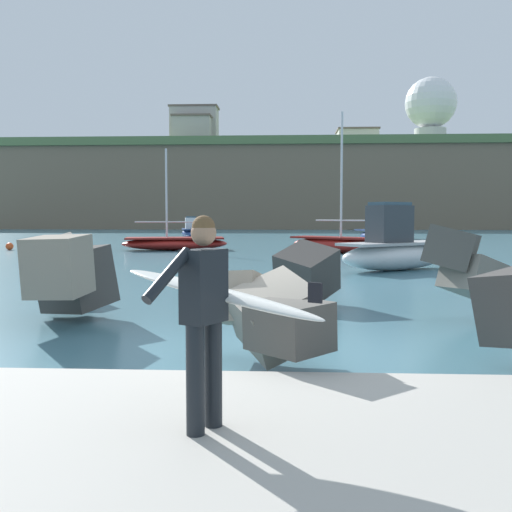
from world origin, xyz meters
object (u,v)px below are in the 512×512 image
(mooring_buoy_middle, at_px, (44,244))
(radar_dome, at_px, (431,107))
(boat_mid_left, at_px, (382,234))
(station_building_west, at_px, (194,126))
(station_building_central, at_px, (195,132))
(station_building_east, at_px, (357,143))
(boat_near_left, at_px, (391,230))
(boat_mid_right, at_px, (395,249))
(mooring_buoy_inner, at_px, (10,246))
(boat_near_centre, at_px, (335,243))
(surfer_with_board, at_px, (209,304))
(boat_mid_centre, at_px, (175,243))
(boat_near_right, at_px, (191,231))

(mooring_buoy_middle, distance_m, radar_dome, 78.23)
(boat_mid_left, xyz_separation_m, station_building_west, (-21.94, 53.72, 15.81))
(station_building_west, height_order, station_building_central, station_building_west)
(boat_mid_left, distance_m, station_building_east, 73.47)
(boat_near_left, distance_m, boat_mid_right, 30.89)
(mooring_buoy_inner, height_order, station_building_west, station_building_west)
(radar_dome, bearing_deg, boat_near_centre, -106.96)
(mooring_buoy_middle, height_order, radar_dome, radar_dome)
(boat_mid_left, distance_m, radar_dome, 63.92)
(surfer_with_board, height_order, station_building_east, station_building_east)
(surfer_with_board, bearing_deg, boat_mid_left, 79.04)
(boat_near_left, height_order, boat_mid_centre, boat_mid_centre)
(mooring_buoy_inner, xyz_separation_m, radar_dome, (39.79, 67.79, 19.76))
(boat_mid_right, height_order, station_building_central, station_building_central)
(boat_near_left, xyz_separation_m, boat_near_right, (-17.74, 0.02, -0.12))
(boat_near_left, height_order, boat_mid_left, boat_near_left)
(boat_mid_left, relative_size, station_building_central, 0.75)
(surfer_with_board, xyz_separation_m, station_building_west, (-14.60, 91.60, 15.20))
(boat_near_right, bearing_deg, station_building_east, 70.71)
(mooring_buoy_middle, xyz_separation_m, station_building_west, (0.06, 60.09, 16.26))
(boat_near_right, distance_m, station_building_east, 67.36)
(boat_mid_left, height_order, boat_mid_right, boat_mid_right)
(boat_near_left, bearing_deg, station_building_central, 119.21)
(boat_near_left, distance_m, boat_near_right, 17.74)
(boat_mid_centre, distance_m, mooring_buoy_middle, 9.08)
(boat_mid_right, bearing_deg, surfer_with_board, -105.06)
(boat_mid_left, relative_size, station_building_west, 0.80)
(boat_mid_right, relative_size, mooring_buoy_inner, 11.50)
(station_building_west, distance_m, station_building_central, 1.33)
(station_building_central, bearing_deg, boat_near_centre, -74.49)
(boat_near_left, relative_size, boat_mid_centre, 0.74)
(station_building_central, relative_size, station_building_east, 1.09)
(boat_mid_centre, bearing_deg, radar_dome, 65.85)
(mooring_buoy_inner, bearing_deg, boat_near_centre, -4.31)
(boat_mid_right, distance_m, mooring_buoy_inner, 23.20)
(boat_mid_left, distance_m, station_building_central, 59.04)
(boat_near_left, xyz_separation_m, boat_mid_right, (-5.10, -30.46, 0.05))
(boat_near_centre, height_order, station_building_central, station_building_central)
(boat_near_right, bearing_deg, radar_dome, 56.51)
(boat_mid_left, xyz_separation_m, station_building_central, (-21.79, 52.83, 14.83))
(boat_near_left, height_order, boat_mid_right, boat_mid_right)
(boat_near_centre, xyz_separation_m, station_building_east, (10.47, 82.30, 15.28))
(station_building_east, bearing_deg, mooring_buoy_inner, -109.82)
(surfer_with_board, height_order, boat_mid_centre, boat_mid_centre)
(boat_mid_right, relative_size, station_building_west, 0.65)
(boat_near_left, xyz_separation_m, boat_mid_left, (-2.35, -9.66, -0.06))
(boat_near_centre, distance_m, mooring_buoy_middle, 18.34)
(boat_mid_centre, height_order, radar_dome, radar_dome)
(boat_mid_centre, bearing_deg, mooring_buoy_middle, 164.66)
(radar_dome, relative_size, station_building_central, 1.39)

